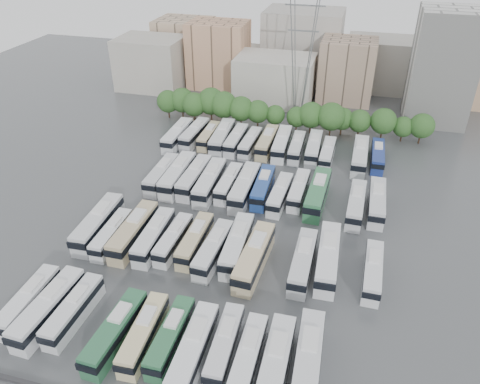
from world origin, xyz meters
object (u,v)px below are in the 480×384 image
(electricity_pylon, at_px, (303,42))
(bus_r3_s13, at_px, (378,156))
(bus_r0_s11, at_px, (308,361))
(bus_r3_s3, at_px, (222,137))
(bus_r0_s7, at_px, (194,349))
(bus_r2_s3, at_px, (194,177))
(bus_r0_s4, at_px, (115,331))
(bus_r1_s8, at_px, (254,257))
(bus_r2_s1, at_px, (162,174))
(bus_r3_s12, at_px, (360,156))
(bus_r2_s12, at_px, (356,204))
(bus_r2_s4, at_px, (210,182))
(bus_r0_s1, at_px, (49,308))
(bus_r3_s6, at_px, (267,142))
(bus_r0_s0, at_px, (29,301))
(bus_r2_s2, at_px, (178,175))
(bus_r3_s0, at_px, (177,135))
(bus_r3_s2, at_px, (209,136))
(bus_r0_s5, at_px, (144,333))
(bus_r3_s7, at_px, (282,143))
(bus_r0_s6, at_px, (171,336))
(bus_r2_s13, at_px, (377,202))
(bus_r2_s10, at_px, (318,193))
(bus_r2_s9, at_px, (299,190))
(bus_r1_s2, at_px, (134,231))
(bus_r0_s2, at_px, (74,310))
(bus_r1_s4, at_px, (173,239))
(bus_r2_s6, at_px, (245,187))
(bus_r1_s6, at_px, (213,249))
(bus_r1_s10, at_px, (303,261))
(bus_r3_s4, at_px, (236,140))
(bus_r0_s10, at_px, (275,366))
(bus_r1_s3, at_px, (154,236))
(bus_r1_s0, at_px, (98,223))
(bus_r1_s7, at_px, (237,245))
(bus_r3_s1, at_px, (194,134))
(bus_r3_s10, at_px, (327,153))
(bus_r1_s11, at_px, (328,257))
(bus_r2_s5, at_px, (229,183))
(bus_r1_s1, at_px, (112,234))
(bus_r0_s9, at_px, (248,357))

(electricity_pylon, height_order, bus_r3_s13, electricity_pylon)
(bus_r0_s11, height_order, bus_r3_s3, bus_r3_s3)
(bus_r0_s7, relative_size, bus_r2_s3, 0.96)
(bus_r0_s4, relative_size, bus_r1_s8, 0.90)
(bus_r2_s1, bearing_deg, bus_r3_s12, 25.08)
(bus_r2_s12, bearing_deg, bus_r2_s4, -179.27)
(bus_r0_s1, xyz_separation_m, bus_r3_s6, (16.55, 54.58, -0.06))
(bus_r0_s0, height_order, bus_r2_s2, bus_r2_s2)
(bus_r2_s4, bearing_deg, bus_r3_s0, 125.62)
(electricity_pylon, distance_m, bus_r3_s2, 30.55)
(bus_r0_s5, height_order, bus_r3_s12, bus_r3_s12)
(bus_r3_s7, bearing_deg, bus_r3_s12, -8.04)
(bus_r0_s6, relative_size, bus_r2_s13, 0.89)
(bus_r2_s10, height_order, bus_r3_s6, bus_r2_s10)
(bus_r0_s11, relative_size, bus_r2_s9, 1.16)
(bus_r0_s0, xyz_separation_m, bus_r1_s2, (6.58, 17.09, 0.28))
(bus_r0_s1, bearing_deg, bus_r0_s2, 13.62)
(bus_r1_s4, relative_size, bus_r3_s7, 0.85)
(bus_r0_s4, distance_m, bus_r3_s3, 55.37)
(bus_r2_s6, relative_size, bus_r2_s13, 1.08)
(bus_r0_s6, bearing_deg, bus_r2_s6, 89.73)
(electricity_pylon, distance_m, bus_r1_s6, 59.45)
(bus_r1_s10, bearing_deg, bus_r3_s6, 109.78)
(bus_r3_s4, bearing_deg, bus_r3_s7, 3.51)
(bus_r0_s10, xyz_separation_m, bus_r1_s3, (-22.88, 18.62, -0.12))
(bus_r1_s0, xyz_separation_m, bus_r3_s12, (39.32, 34.83, -0.01))
(bus_r0_s6, height_order, bus_r1_s7, bus_r1_s7)
(bus_r2_s9, bearing_deg, bus_r0_s5, -107.70)
(bus_r0_s1, distance_m, bus_r2_s9, 45.44)
(bus_r0_s2, distance_m, bus_r3_s2, 54.15)
(bus_r3_s12, bearing_deg, bus_r3_s13, 23.75)
(bus_r3_s1, height_order, bus_r3_s4, bus_r3_s1)
(bus_r2_s13, xyz_separation_m, bus_r3_s4, (-30.07, 17.68, -0.10))
(bus_r0_s4, bearing_deg, bus_r2_s4, 92.63)
(bus_r1_s10, bearing_deg, bus_r2_s4, 138.48)
(bus_r0_s5, height_order, bus_r3_s10, bus_r0_s5)
(bus_r1_s11, distance_m, bus_r3_s2, 46.61)
(bus_r1_s7, bearing_deg, bus_r3_s3, 108.16)
(bus_r3_s7, height_order, bus_r3_s10, bus_r3_s7)
(bus_r1_s0, xyz_separation_m, bus_r2_s2, (6.52, 17.94, 0.01))
(bus_r2_s2, height_order, bus_r2_s10, bus_r2_s10)
(bus_r1_s10, bearing_deg, bus_r1_s7, 173.49)
(bus_r1_s10, distance_m, bus_r2_s4, 26.55)
(bus_r1_s11, bearing_deg, bus_r0_s6, -132.92)
(bus_r2_s5, relative_size, bus_r3_s1, 0.92)
(bus_r3_s2, xyz_separation_m, bus_r3_s4, (6.45, -0.75, 0.15))
(bus_r1_s0, height_order, bus_r1_s1, bus_r1_s0)
(bus_r0_s9, distance_m, bus_r1_s11, 20.81)
(bus_r1_s11, xyz_separation_m, bus_r2_s10, (-3.59, 17.07, 0.02))
(bus_r3_s4, relative_size, bus_r3_s6, 0.96)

